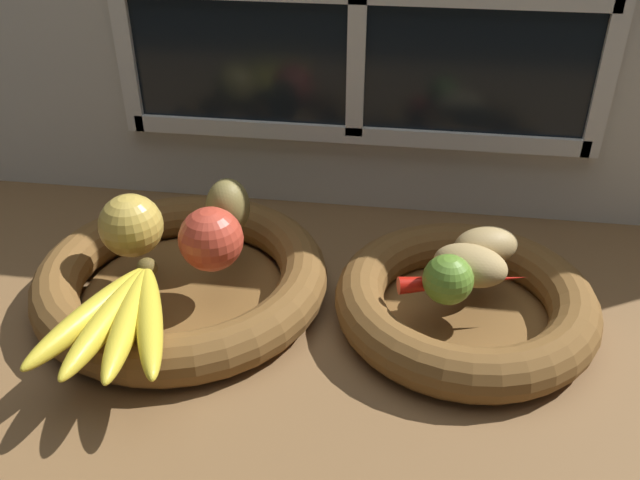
{
  "coord_description": "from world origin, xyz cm",
  "views": [
    {
      "loc": [
        7.78,
        -59.98,
        49.83
      ],
      "look_at": [
        -1.29,
        2.91,
        9.66
      ],
      "focal_mm": 37.67,
      "sensor_mm": 36.0,
      "label": 1
    }
  ],
  "objects": [
    {
      "name": "pear_brown",
      "position": [
        -13.67,
        9.45,
        9.29
      ],
      "size": [
        5.85,
        6.48,
        7.25
      ],
      "primitive_type": "ellipsoid",
      "rotation": [
        0.0,
        0.0,
        1.48
      ],
      "color": "olive",
      "rests_on": "fruit_bowl_left"
    },
    {
      "name": "fruit_bowl_right",
      "position": [
        15.49,
        2.91,
        2.66
      ],
      "size": [
        29.9,
        29.9,
        5.66
      ],
      "color": "brown",
      "rests_on": "ground_plane"
    },
    {
      "name": "banana_bunch_front",
      "position": [
        -19.95,
        -10.15,
        6.99
      ],
      "size": [
        14.86,
        19.6,
        2.65
      ],
      "color": "yellow",
      "rests_on": "fruit_bowl_left"
    },
    {
      "name": "chili_pepper",
      "position": [
        14.83,
        1.46,
        6.65
      ],
      "size": [
        14.55,
        5.56,
        1.97
      ],
      "primitive_type": "cone",
      "rotation": [
        0.0,
        1.57,
        0.25
      ],
      "color": "red",
      "rests_on": "fruit_bowl_right"
    },
    {
      "name": "potato_back",
      "position": [
        17.46,
        7.25,
        7.85
      ],
      "size": [
        8.81,
        7.2,
        4.37
      ],
      "primitive_type": "ellipsoid",
      "rotation": [
        0.0,
        0.0,
        0.34
      ],
      "color": "tan",
      "rests_on": "fruit_bowl_right"
    },
    {
      "name": "apple_red_right",
      "position": [
        -13.61,
        1.78,
        9.37
      ],
      "size": [
        7.41,
        7.41,
        7.41
      ],
      "primitive_type": "sphere",
      "color": "#CC422D",
      "rests_on": "fruit_bowl_left"
    },
    {
      "name": "fruit_bowl_left",
      "position": [
        -18.08,
        2.91,
        2.65
      ],
      "size": [
        35.08,
        35.08,
        5.66
      ],
      "color": "brown",
      "rests_on": "ground_plane"
    },
    {
      "name": "back_wall",
      "position": [
        0.0,
        29.77,
        27.88
      ],
      "size": [
        140.0,
        4.6,
        55.0
      ],
      "color": "silver",
      "rests_on": "ground_plane"
    },
    {
      "name": "potato_large",
      "position": [
        15.49,
        2.91,
        7.88
      ],
      "size": [
        9.36,
        7.43,
        4.43
      ],
      "primitive_type": "ellipsoid",
      "rotation": [
        0.0,
        0.0,
        2.88
      ],
      "color": "tan",
      "rests_on": "fruit_bowl_right"
    },
    {
      "name": "ground_plane",
      "position": [
        0.0,
        0.0,
        -1.5
      ],
      "size": [
        140.0,
        90.0,
        3.0
      ],
      "primitive_type": "cube",
      "color": "brown"
    },
    {
      "name": "lime_near",
      "position": [
        12.95,
        -0.9,
        8.39
      ],
      "size": [
        5.45,
        5.45,
        5.45
      ],
      "primitive_type": "sphere",
      "color": "olive",
      "rests_on": "fruit_bowl_right"
    },
    {
      "name": "apple_golden_left",
      "position": [
        -23.67,
        3.3,
        9.41
      ],
      "size": [
        7.5,
        7.5,
        7.5
      ],
      "primitive_type": "sphere",
      "color": "gold",
      "rests_on": "fruit_bowl_left"
    }
  ]
}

